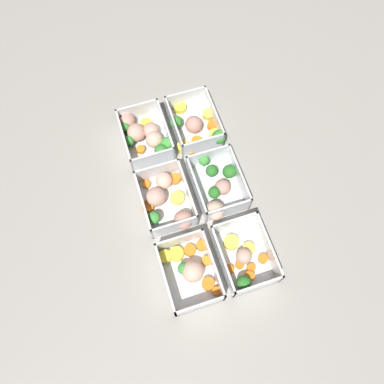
# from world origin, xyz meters

# --- Properties ---
(ground_plane) EXTENTS (4.00, 4.00, 0.00)m
(ground_plane) POSITION_xyz_m (0.00, 0.00, 0.00)
(ground_plane) COLOR gray
(container_near_left) EXTENTS (0.17, 0.13, 0.06)m
(container_near_left) POSITION_xyz_m (-0.19, -0.07, 0.02)
(container_near_left) COLOR white
(container_near_left) RESTS_ON ground_plane
(container_near_center) EXTENTS (0.17, 0.13, 0.06)m
(container_near_center) POSITION_xyz_m (0.00, -0.07, 0.02)
(container_near_center) COLOR white
(container_near_center) RESTS_ON ground_plane
(container_near_right) EXTENTS (0.16, 0.13, 0.06)m
(container_near_right) POSITION_xyz_m (0.18, -0.06, 0.02)
(container_near_right) COLOR white
(container_near_right) RESTS_ON ground_plane
(container_far_left) EXTENTS (0.17, 0.14, 0.06)m
(container_far_left) POSITION_xyz_m (-0.18, 0.07, 0.02)
(container_far_left) COLOR white
(container_far_left) RESTS_ON ground_plane
(container_far_center) EXTENTS (0.18, 0.12, 0.06)m
(container_far_center) POSITION_xyz_m (0.01, 0.06, 0.03)
(container_far_center) COLOR white
(container_far_center) RESTS_ON ground_plane
(container_far_right) EXTENTS (0.16, 0.12, 0.06)m
(container_far_right) POSITION_xyz_m (0.19, 0.06, 0.02)
(container_far_right) COLOR white
(container_far_right) RESTS_ON ground_plane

